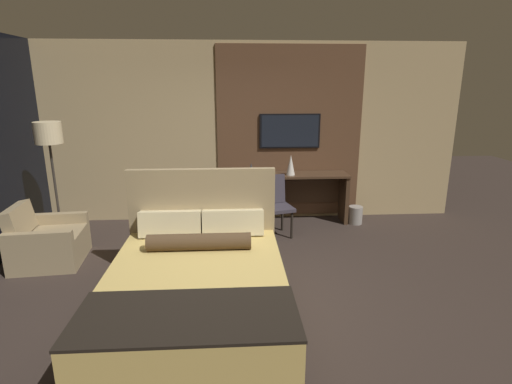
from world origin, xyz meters
name	(u,v)px	position (x,y,z in m)	size (l,w,h in m)	color
ground_plane	(240,296)	(0.00, 0.00, 0.00)	(16.00, 16.00, 0.00)	#332823
wall_back_tv_panel	(243,133)	(0.12, 2.59, 1.40)	(7.20, 0.09, 2.80)	tan
bed	(197,288)	(-0.41, -0.39, 0.32)	(1.65, 2.18, 1.26)	#33281E
desk	(290,189)	(0.86, 2.34, 0.53)	(1.80, 0.46, 0.79)	#422D1E
tv	(290,131)	(0.86, 2.52, 1.44)	(0.96, 0.04, 0.54)	black
desk_chair	(273,200)	(0.53, 1.79, 0.52)	(0.56, 0.56, 0.88)	#38333D
armchair_by_window	(47,243)	(-2.38, 0.99, 0.25)	(0.86, 0.88, 0.75)	#998460
floor_lamp	(49,143)	(-2.41, 1.50, 1.43)	(0.34, 0.34, 1.70)	#282623
vase_tall	(291,165)	(0.85, 2.24, 0.95)	(0.14, 0.14, 0.32)	silver
vase_short	(251,169)	(0.23, 2.27, 0.89)	(0.10, 0.10, 0.20)	#333338
book	(264,174)	(0.43, 2.26, 0.81)	(0.23, 0.17, 0.03)	navy
waste_bin	(355,215)	(1.90, 2.16, 0.14)	(0.22, 0.22, 0.28)	gray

